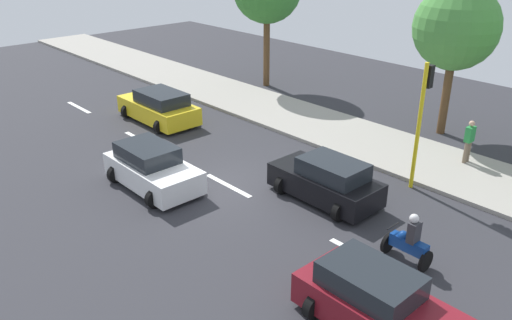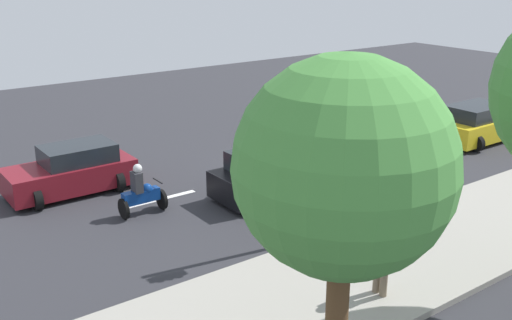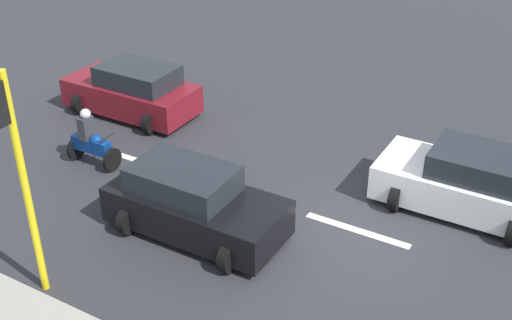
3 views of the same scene
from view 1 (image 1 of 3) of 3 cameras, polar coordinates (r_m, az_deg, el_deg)
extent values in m
cube|color=#2D2D33|center=(18.87, -3.04, -2.94)|extent=(40.00, 60.00, 0.10)
cube|color=#9E998E|center=(23.48, 10.23, 2.62)|extent=(4.00, 60.00, 0.15)
cube|color=white|center=(15.31, 11.67, -10.25)|extent=(0.20, 2.40, 0.01)
cube|color=white|center=(18.85, -3.05, -2.79)|extent=(0.20, 2.40, 0.01)
cube|color=white|center=(23.41, -12.46, 2.18)|extent=(0.20, 2.40, 0.01)
cube|color=white|center=(28.51, -18.69, 5.43)|extent=(0.20, 2.40, 0.01)
cube|color=yellow|center=(25.35, -10.57, 5.39)|extent=(1.90, 4.36, 0.80)
cube|color=#1E2328|center=(24.86, -10.25, 6.69)|extent=(1.60, 2.44, 0.56)
cylinder|color=black|center=(26.22, -13.78, 5.17)|extent=(0.64, 0.22, 0.64)
cylinder|color=black|center=(27.01, -10.69, 6.00)|extent=(0.64, 0.22, 0.64)
cylinder|color=black|center=(23.86, -10.36, 3.59)|extent=(0.64, 0.22, 0.64)
cylinder|color=black|center=(24.72, -7.09, 4.54)|extent=(0.64, 0.22, 0.64)
cube|color=white|center=(18.84, -11.09, -1.37)|extent=(1.80, 3.87, 0.80)
cube|color=#1E2328|center=(18.81, -11.76, 0.81)|extent=(1.51, 2.17, 0.56)
cylinder|color=black|center=(18.36, -6.82, -2.61)|extent=(0.64, 0.22, 0.64)
cylinder|color=black|center=(17.60, -10.99, -4.14)|extent=(0.64, 0.22, 0.64)
cylinder|color=black|center=(20.31, -11.07, -0.19)|extent=(0.64, 0.22, 0.64)
cylinder|color=black|center=(19.63, -14.97, -1.47)|extent=(0.64, 0.22, 0.64)
cube|color=maroon|center=(12.65, 13.23, -15.65)|extent=(1.73, 3.87, 0.80)
cube|color=#1E2328|center=(12.37, 12.34, -12.60)|extent=(1.45, 2.17, 0.56)
cylinder|color=black|center=(13.85, 10.60, -12.68)|extent=(0.64, 0.22, 0.64)
cylinder|color=black|center=(12.90, 6.33, -15.54)|extent=(0.64, 0.22, 0.64)
cube|color=black|center=(17.83, 7.47, -2.63)|extent=(1.70, 3.85, 0.80)
cube|color=#1E2328|center=(17.37, 8.36, -0.95)|extent=(1.43, 2.15, 0.56)
cylinder|color=black|center=(18.20, 2.87, -2.70)|extent=(0.64, 0.22, 0.64)
cylinder|color=black|center=(19.19, 6.01, -1.34)|extent=(0.64, 0.22, 0.64)
cylinder|color=black|center=(16.74, 9.07, -5.56)|extent=(0.64, 0.22, 0.64)
cylinder|color=black|center=(17.80, 12.09, -3.91)|extent=(0.64, 0.22, 0.64)
cylinder|color=black|center=(15.50, 14.14, -8.74)|extent=(0.60, 0.10, 0.60)
cylinder|color=black|center=(15.02, 17.95, -10.42)|extent=(0.60, 0.10, 0.60)
cube|color=navy|center=(15.10, 16.28, -8.85)|extent=(0.28, 1.10, 0.36)
sphere|color=navy|center=(15.09, 15.71, -7.99)|extent=(0.32, 0.32, 0.32)
cylinder|color=black|center=(15.15, 14.68, -6.97)|extent=(0.55, 0.04, 0.04)
cube|color=#333338|center=(14.83, 16.80, -7.53)|extent=(0.36, 0.24, 0.60)
sphere|color=silver|center=(14.65, 16.82, -6.12)|extent=(0.26, 0.26, 0.26)
cylinder|color=#72604C|center=(21.66, 21.83, 0.77)|extent=(0.16, 0.16, 0.85)
cylinder|color=#72604C|center=(21.83, 22.07, 0.91)|extent=(0.16, 0.16, 0.85)
cube|color=#268C3F|center=(21.49, 22.25, 2.61)|extent=(0.40, 0.24, 0.60)
sphere|color=tan|center=(21.35, 22.43, 3.68)|extent=(0.22, 0.22, 0.22)
cylinder|color=yellow|center=(18.66, 17.25, 3.35)|extent=(0.14, 0.14, 4.50)
cube|color=black|center=(18.34, 18.29, 8.63)|extent=(0.24, 0.24, 0.76)
sphere|color=red|center=(18.38, 18.58, 9.40)|extent=(0.16, 0.16, 0.16)
sphere|color=#F2A50C|center=(18.44, 18.48, 8.68)|extent=(0.16, 0.16, 0.16)
sphere|color=green|center=(18.50, 18.38, 7.97)|extent=(0.16, 0.16, 0.16)
cylinder|color=brown|center=(30.47, 1.15, 11.86)|extent=(0.36, 0.36, 4.12)
cylinder|color=brown|center=(24.53, 19.94, 6.55)|extent=(0.36, 0.36, 3.44)
sphere|color=#478C3D|center=(23.88, 20.96, 13.34)|extent=(3.57, 3.57, 3.57)
camera|label=2|loc=(26.12, 50.38, 12.27)|focal=42.07mm
camera|label=3|loc=(27.65, 10.48, 23.68)|focal=46.38mm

